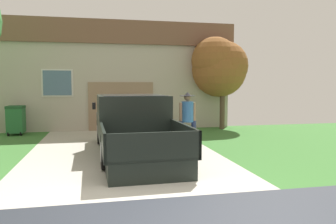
{
  "coord_description": "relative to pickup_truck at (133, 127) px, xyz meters",
  "views": [
    {
      "loc": [
        -0.66,
        -5.38,
        1.92
      ],
      "look_at": [
        1.29,
        3.82,
        1.14
      ],
      "focal_mm": 35.42,
      "sensor_mm": 36.0,
      "label": 1
    }
  ],
  "objects": [
    {
      "name": "pickup_truck",
      "position": [
        0.0,
        0.0,
        0.0
      ],
      "size": [
        2.17,
        5.56,
        1.63
      ],
      "rotation": [
        0.0,
        0.0,
        0.03
      ],
      "color": "black",
      "rests_on": "ground"
    },
    {
      "name": "person_with_hat",
      "position": [
        1.54,
        -0.25,
        0.29
      ],
      "size": [
        0.52,
        0.45,
        1.71
      ],
      "rotation": [
        0.0,
        0.0,
        3.15
      ],
      "color": "navy",
      "rests_on": "ground"
    },
    {
      "name": "handbag",
      "position": [
        1.67,
        -0.54,
        -0.59
      ],
      "size": [
        0.33,
        0.21,
        0.42
      ],
      "color": "#232328",
      "rests_on": "ground"
    },
    {
      "name": "house_with_garage",
      "position": [
        -0.08,
        7.81,
        1.61
      ],
      "size": [
        10.17,
        6.36,
        4.6
      ],
      "color": "#BBAFA0",
      "rests_on": "ground"
    },
    {
      "name": "neighbor_tree",
      "position": [
        4.21,
        4.3,
        2.0
      ],
      "size": [
        2.46,
        2.36,
        3.96
      ],
      "color": "brown",
      "rests_on": "ground"
    },
    {
      "name": "wheeled_trash_bin",
      "position": [
        -4.03,
        4.14,
        -0.11
      ],
      "size": [
        0.6,
        0.72,
        1.12
      ],
      "color": "#286B38",
      "rests_on": "ground"
    }
  ]
}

